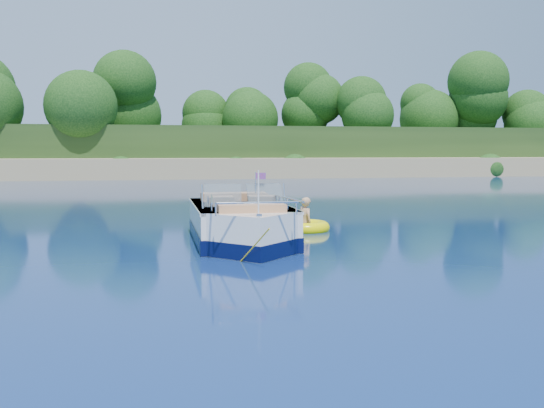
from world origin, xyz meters
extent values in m
plane|color=#0B1B4E|center=(0.00, 0.00, 0.00)|extent=(160.00, 160.00, 0.00)
cube|color=tan|center=(0.00, 38.00, 0.50)|extent=(170.00, 8.00, 2.00)
cube|color=black|center=(0.00, 65.00, 1.00)|extent=(170.00, 56.00, 6.00)
cylinder|color=black|center=(0.00, 42.00, 3.30)|extent=(0.44, 0.44, 3.60)
sphere|color=black|center=(0.00, 42.00, 6.72)|extent=(5.94, 5.94, 5.94)
cylinder|color=black|center=(20.00, 40.00, 2.80)|extent=(0.44, 0.44, 2.60)
sphere|color=black|center=(20.00, 40.00, 5.27)|extent=(4.29, 4.29, 4.29)
cube|color=white|center=(-1.96, 4.28, 0.32)|extent=(2.09, 3.93, 1.09)
cube|color=white|center=(-1.97, 2.42, 0.32)|extent=(2.08, 2.08, 1.09)
cube|color=#050B31|center=(-1.96, 4.28, 0.17)|extent=(2.12, 3.97, 0.31)
cube|color=#050B31|center=(-1.97, 2.42, 0.17)|extent=(2.12, 2.12, 0.31)
cube|color=#A37C56|center=(-1.96, 4.59, 0.62)|extent=(1.67, 2.75, 0.10)
cube|color=white|center=(-1.96, 4.28, 0.83)|extent=(2.13, 3.93, 0.06)
cube|color=black|center=(-1.96, 6.43, 0.36)|extent=(0.57, 0.36, 0.93)
cube|color=#8C9EA5|center=(-2.43, 3.55, 1.13)|extent=(0.84, 0.39, 0.50)
cube|color=#8C9EA5|center=(-1.50, 3.55, 1.13)|extent=(0.84, 0.38, 0.50)
cube|color=tan|center=(-2.43, 4.02, 0.86)|extent=(0.57, 0.57, 0.42)
cube|color=tan|center=(-1.49, 4.02, 0.86)|extent=(0.57, 0.57, 0.42)
cube|color=tan|center=(-1.96, 5.32, 0.86)|extent=(1.62, 0.58, 0.39)
cube|color=tan|center=(-1.96, 2.62, 0.84)|extent=(1.37, 0.78, 0.35)
cylinder|color=white|center=(-1.97, 1.63, 1.30)|extent=(0.03, 0.03, 0.88)
cube|color=red|center=(-1.59, 3.55, 1.55)|extent=(0.23, 0.02, 0.15)
cube|color=silver|center=(-1.97, 1.58, 0.89)|extent=(0.10, 0.06, 0.05)
cylinder|color=yellow|center=(-2.12, 1.22, 0.36)|extent=(0.40, 1.06, 0.79)
torus|color=#FFF600|center=(-0.01, 5.76, 0.09)|extent=(1.65, 1.65, 0.34)
torus|color=red|center=(-0.01, 5.76, 0.10)|extent=(1.35, 1.35, 0.11)
imported|color=tan|center=(-0.04, 5.76, 0.00)|extent=(0.61, 0.80, 1.44)
camera|label=1|loc=(-3.89, -9.60, 2.12)|focal=40.00mm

